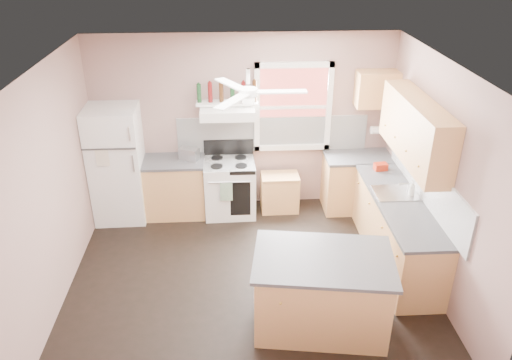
{
  "coord_description": "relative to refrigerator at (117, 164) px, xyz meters",
  "views": [
    {
      "loc": [
        -0.21,
        -5.11,
        4.02
      ],
      "look_at": [
        0.1,
        0.3,
        1.25
      ],
      "focal_mm": 35.0,
      "sensor_mm": 36.0,
      "label": 1
    }
  ],
  "objects": [
    {
      "name": "base_cabinet_left",
      "position": [
        0.82,
        0.04,
        -0.45
      ],
      "size": [
        0.9,
        0.6,
        0.86
      ],
      "primitive_type": "cube",
      "color": "tan",
      "rests_on": "floor"
    },
    {
      "name": "paper_towel",
      "position": [
        3.95,
        0.2,
        0.37
      ],
      "size": [
        0.26,
        0.12,
        0.12
      ],
      "primitive_type": "cylinder",
      "rotation": [
        0.0,
        1.57,
        0.0
      ],
      "color": "white",
      "rests_on": "wall_back"
    },
    {
      "name": "base_cabinet_corner",
      "position": [
        3.63,
        0.04,
        -0.45
      ],
      "size": [
        1.0,
        0.6,
        0.86
      ],
      "primitive_type": "cube",
      "color": "tan",
      "rests_on": "floor"
    },
    {
      "name": "red_caddy",
      "position": [
        3.81,
        -0.46,
        0.07
      ],
      "size": [
        0.19,
        0.14,
        0.1
      ],
      "primitive_type": "cube",
      "rotation": [
        0.0,
        0.0,
        0.11
      ],
      "color": "#A1220D",
      "rests_on": "counter_right"
    },
    {
      "name": "wine_bottles",
      "position": [
        1.65,
        0.21,
        1.01
      ],
      "size": [
        0.86,
        0.06,
        0.31
      ],
      "color": "#143819",
      "rests_on": "bottle_shelf"
    },
    {
      "name": "ceiling_fan_hub",
      "position": [
        1.88,
        -1.66,
        1.57
      ],
      "size": [
        0.2,
        0.2,
        0.08
      ],
      "primitive_type": "cylinder",
      "color": "white",
      "rests_on": "ceiling"
    },
    {
      "name": "stove",
      "position": [
        1.65,
        0.01,
        -0.45
      ],
      "size": [
        0.78,
        0.66,
        0.86
      ],
      "primitive_type": "cube",
      "rotation": [
        0.0,
        0.0,
        0.02
      ],
      "color": "white",
      "rests_on": "floor"
    },
    {
      "name": "sink",
      "position": [
        3.82,
        -1.16,
        0.02
      ],
      "size": [
        0.55,
        0.45,
        0.03
      ],
      "primitive_type": "cube",
      "color": "silver",
      "rests_on": "counter_right"
    },
    {
      "name": "toaster",
      "position": [
        1.06,
        0.06,
        0.11
      ],
      "size": [
        0.32,
        0.26,
        0.18
      ],
      "primitive_type": "cube",
      "rotation": [
        0.0,
        0.0,
        -0.4
      ],
      "color": "silver",
      "rests_on": "counter_left"
    },
    {
      "name": "island",
      "position": [
        2.63,
        -2.52,
        -0.45
      ],
      "size": [
        1.51,
        1.08,
        0.86
      ],
      "primitive_type": "cube",
      "rotation": [
        0.0,
        0.0,
        -0.15
      ],
      "color": "tan",
      "rests_on": "floor"
    },
    {
      "name": "window_frame",
      "position": [
        2.63,
        0.3,
        0.72
      ],
      "size": [
        1.16,
        0.07,
        1.36
      ],
      "primitive_type": "cube",
      "color": "white",
      "rests_on": "wall_back"
    },
    {
      "name": "floor",
      "position": [
        1.88,
        -1.66,
        -0.88
      ],
      "size": [
        4.5,
        4.5,
        0.0
      ],
      "primitive_type": "plane",
      "color": "black",
      "rests_on": "ground"
    },
    {
      "name": "wall_right",
      "position": [
        4.15,
        -1.66,
        0.47
      ],
      "size": [
        0.05,
        4.0,
        2.7
      ],
      "primitive_type": "cube",
      "color": "gray",
      "rests_on": "ground"
    },
    {
      "name": "window_view",
      "position": [
        2.63,
        0.32,
        0.72
      ],
      "size": [
        1.0,
        0.02,
        1.2
      ],
      "primitive_type": "cube",
      "color": "brown",
      "rests_on": "wall_back"
    },
    {
      "name": "backsplash_right",
      "position": [
        4.11,
        -1.36,
        0.3
      ],
      "size": [
        0.03,
        2.6,
        0.55
      ],
      "primitive_type": "cube",
      "color": "white",
      "rests_on": "wall_right"
    },
    {
      "name": "soap_bottle",
      "position": [
        3.99,
        -1.24,
        0.13
      ],
      "size": [
        0.11,
        0.11,
        0.22
      ],
      "primitive_type": "imported",
      "rotation": [
        0.0,
        0.0,
        0.39
      ],
      "color": "silver",
      "rests_on": "counter_right"
    },
    {
      "name": "cart",
      "position": [
        2.43,
        0.05,
        -0.59
      ],
      "size": [
        0.58,
        0.39,
        0.57
      ],
      "primitive_type": "cube",
      "rotation": [
        0.0,
        0.0,
        0.01
      ],
      "color": "tan",
      "rests_on": "floor"
    },
    {
      "name": "wall_left",
      "position": [
        -0.4,
        -1.66,
        0.47
      ],
      "size": [
        0.05,
        4.0,
        2.7
      ],
      "primitive_type": "cube",
      "color": "gray",
      "rests_on": "ground"
    },
    {
      "name": "base_cabinet_right",
      "position": [
        3.83,
        -1.36,
        -0.45
      ],
      "size": [
        0.6,
        2.2,
        0.86
      ],
      "primitive_type": "cube",
      "color": "tan",
      "rests_on": "floor"
    },
    {
      "name": "backsplash_back",
      "position": [
        2.33,
        0.33,
        0.3
      ],
      "size": [
        2.9,
        0.03,
        0.55
      ],
      "primitive_type": "cube",
      "color": "white",
      "rests_on": "wall_back"
    },
    {
      "name": "upper_cabinet_right",
      "position": [
        3.96,
        -1.16,
        0.9
      ],
      "size": [
        0.33,
        1.8,
        0.76
      ],
      "primitive_type": "cube",
      "color": "tan",
      "rests_on": "wall_right"
    },
    {
      "name": "range_hood",
      "position": [
        1.65,
        0.09,
        0.74
      ],
      "size": [
        0.78,
        0.5,
        0.14
      ],
      "primitive_type": "cube",
      "color": "white",
      "rests_on": "wall_back"
    },
    {
      "name": "island_top",
      "position": [
        2.63,
        -2.52,
        0.0
      ],
      "size": [
        1.6,
        1.17,
        0.04
      ],
      "primitive_type": "cube",
      "rotation": [
        0.0,
        0.0,
        -0.15
      ],
      "color": "#3F3F41",
      "rests_on": "island"
    },
    {
      "name": "counter_left",
      "position": [
        0.82,
        0.04,
        0.0
      ],
      "size": [
        0.92,
        0.62,
        0.04
      ],
      "primitive_type": "cube",
      "color": "#3F3F41",
      "rests_on": "base_cabinet_left"
    },
    {
      "name": "counter_corner",
      "position": [
        3.63,
        0.04,
        0.0
      ],
      "size": [
        1.02,
        0.62,
        0.04
      ],
      "primitive_type": "cube",
      "color": "#3F3F41",
      "rests_on": "base_cabinet_corner"
    },
    {
      "name": "wall_back",
      "position": [
        1.88,
        0.37,
        0.47
      ],
      "size": [
        4.5,
        0.05,
        2.7
      ],
      "primitive_type": "cube",
      "color": "gray",
      "rests_on": "ground"
    },
    {
      "name": "counter_right",
      "position": [
        3.82,
        -1.36,
        0.0
      ],
      "size": [
        0.62,
        2.22,
        0.04
      ],
      "primitive_type": "cube",
      "color": "#3F3F41",
      "rests_on": "base_cabinet_right"
    },
    {
      "name": "ceiling",
      "position": [
        1.88,
        -1.66,
        1.82
      ],
      "size": [
        4.5,
        4.5,
        0.0
      ],
      "primitive_type": "plane",
      "color": "white",
      "rests_on": "ground"
    },
    {
      "name": "faucet",
      "position": [
        3.98,
        -1.16,
        0.09
      ],
      "size": [
        0.03,
        0.03,
        0.14
      ],
      "primitive_type": "cylinder",
      "color": "silver",
      "rests_on": "sink"
    },
    {
      "name": "refrigerator",
      "position": [
        0.0,
        0.0,
        0.0
      ],
      "size": [
        0.76,
        0.74,
        1.75
      ],
      "primitive_type": "cube",
      "rotation": [
        0.0,
        0.0,
        0.02
      ],
      "color": "white",
      "rests_on": "floor"
    },
    {
      "name": "bottle_shelf",
      "position": [
        1.65,
        0.21,
        0.84
      ],
      "size": [
        0.9,
        0.26,
        0.03
      ],
      "primitive_type": "cube",
      "color": "white",
      "rests_on": "range_hood"
    },
    {
      "name": "upper_cabinet_corner",
      "position": [
        3.83,
        0.17,
        1.02
      ],
      "size": [
        0.6,
        0.33,
        0.52
      ],
      "primitive_type": "cube",
      "color": "tan",
      "rests_on": "wall_back"
    }
  ]
}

